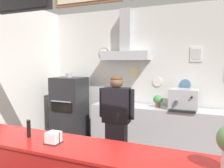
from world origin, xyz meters
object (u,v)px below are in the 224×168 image
Objects in this scene: espresso_machine at (184,100)px; potted_basil at (158,100)px; pizza_oven at (70,110)px; pepper_grinder at (29,127)px; napkin_holder at (53,138)px; potted_oregano at (122,98)px; shop_worker at (116,122)px.

espresso_machine reaches higher than potted_basil.
pizza_oven is 2.65m from pepper_grinder.
pizza_oven is 2.56m from espresso_machine.
potted_basil is at bearing 77.81° from napkin_holder.
potted_oregano is (-0.82, 0.03, 0.00)m from potted_basil.
pepper_grinder is at bearing -93.21° from potted_oregano.
espresso_machine is (0.94, 1.23, 0.24)m from shop_worker.
espresso_machine is 3.01m from pepper_grinder.
potted_basil is at bearing 175.85° from espresso_machine.
potted_basil is at bearing -111.50° from shop_worker.
pizza_oven reaches higher than potted_basil.
napkin_holder is 0.70× the size of pepper_grinder.
shop_worker is 3.06× the size of espresso_machine.
shop_worker is at bearing -32.75° from pizza_oven.
espresso_machine is at bearing -130.30° from shop_worker.
espresso_machine reaches higher than napkin_holder.
napkin_holder is at bearing -85.14° from potted_oregano.
pizza_oven reaches higher than espresso_machine.
pepper_grinder is (-0.97, -2.66, 0.04)m from potted_basil.
potted_oregano is at bearing -76.13° from shop_worker.
napkin_holder is at bearing 80.72° from shop_worker.
shop_worker reaches higher than pepper_grinder.
pizza_oven is 9.86× the size of napkin_holder.
potted_oregano is 2.69m from pepper_grinder.
shop_worker is 7.12× the size of pepper_grinder.
shop_worker is 1.46m from napkin_holder.
pizza_oven is at bearing 120.13° from napkin_holder.
potted_basil is 1.53× the size of napkin_holder.
potted_basil is at bearing -1.81° from potted_oregano.
shop_worker is 6.32× the size of potted_oregano.
potted_basil is 2.83m from pepper_grinder.
napkin_holder is (-1.10, -2.67, -0.07)m from espresso_machine.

